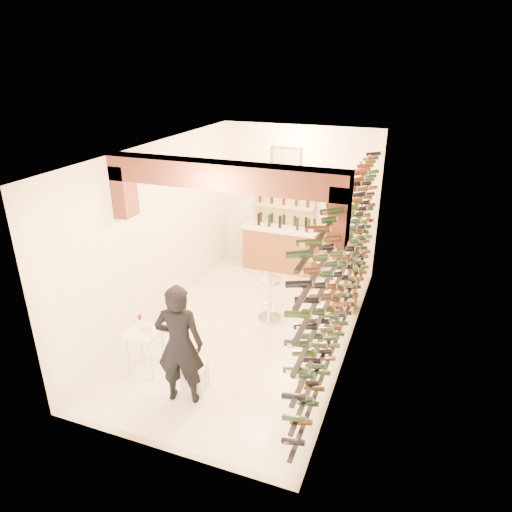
{
  "coord_description": "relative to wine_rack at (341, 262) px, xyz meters",
  "views": [
    {
      "loc": [
        2.61,
        -6.63,
        4.5
      ],
      "look_at": [
        0.0,
        0.3,
        1.3
      ],
      "focal_mm": 32.41,
      "sensor_mm": 36.0,
      "label": 1
    }
  ],
  "objects": [
    {
      "name": "crate_lower",
      "position": [
        -0.13,
        1.33,
        -1.39
      ],
      "size": [
        0.54,
        0.39,
        0.31
      ],
      "primitive_type": "cube",
      "rotation": [
        0.0,
        0.0,
        -0.04
      ],
      "color": "tan",
      "rests_on": "ground"
    },
    {
      "name": "wine_rack",
      "position": [
        0.0,
        0.0,
        0.0
      ],
      "size": [
        0.32,
        5.7,
        2.56
      ],
      "color": "black",
      "rests_on": "ground"
    },
    {
      "name": "room_shell",
      "position": [
        -1.53,
        -0.26,
        0.7
      ],
      "size": [
        3.52,
        6.02,
        3.21
      ],
      "color": "white",
      "rests_on": "ground"
    },
    {
      "name": "ground",
      "position": [
        -1.53,
        0.0,
        -1.55
      ],
      "size": [
        6.0,
        6.0,
        0.0
      ],
      "primitive_type": "plane",
      "color": "white",
      "rests_on": "ground"
    },
    {
      "name": "person",
      "position": [
        -1.76,
        -2.06,
        -0.64
      ],
      "size": [
        0.75,
        0.59,
        1.81
      ],
      "primitive_type": "imported",
      "rotation": [
        0.0,
        0.0,
        3.39
      ],
      "color": "black",
      "rests_on": "ground"
    },
    {
      "name": "white_stool",
      "position": [
        -1.68,
        -1.82,
        -1.35
      ],
      "size": [
        0.34,
        0.34,
        0.4
      ],
      "primitive_type": "cube",
      "rotation": [
        0.0,
        0.0,
        0.06
      ],
      "color": "white",
      "rests_on": "ground"
    },
    {
      "name": "chrome_barstool",
      "position": [
        -1.32,
        0.45,
        -1.06
      ],
      "size": [
        0.43,
        0.43,
        0.84
      ],
      "rotation": [
        0.0,
        0.0,
        -0.1
      ],
      "color": "silver",
      "rests_on": "ground"
    },
    {
      "name": "crate_upper",
      "position": [
        -0.13,
        1.33,
        -1.1
      ],
      "size": [
        0.48,
        0.35,
        0.26
      ],
      "primitive_type": "cube",
      "rotation": [
        0.0,
        0.0,
        -0.11
      ],
      "color": "tan",
      "rests_on": "crate_lower"
    },
    {
      "name": "back_shelving",
      "position": [
        -1.83,
        2.89,
        -0.38
      ],
      "size": [
        1.4,
        0.31,
        2.73
      ],
      "color": "tan",
      "rests_on": "ground"
    },
    {
      "name": "tasting_table",
      "position": [
        -2.6,
        -1.68,
        -0.96
      ],
      "size": [
        0.51,
        0.51,
        0.87
      ],
      "rotation": [
        0.0,
        0.0,
        0.02
      ],
      "color": "white",
      "rests_on": "ground"
    },
    {
      "name": "back_counter",
      "position": [
        -1.83,
        2.65,
        -1.02
      ],
      "size": [
        1.7,
        0.62,
        1.29
      ],
      "color": "brown",
      "rests_on": "ground"
    }
  ]
}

